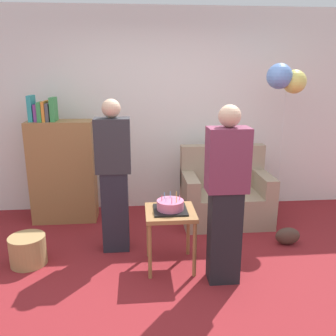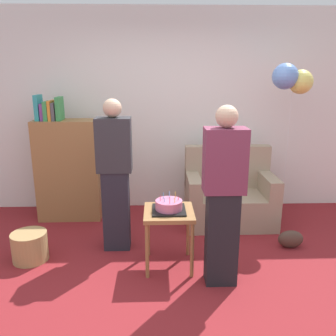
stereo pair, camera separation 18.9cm
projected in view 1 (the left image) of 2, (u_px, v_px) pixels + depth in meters
ground_plane at (181, 284)px, 3.28m from camera, size 8.00×8.00×0.00m
wall_back at (163, 112)px, 4.89m from camera, size 6.00×0.10×2.70m
couch at (225, 195)px, 4.59m from camera, size 1.10×0.70×0.96m
bookshelf at (63, 169)px, 4.53m from camera, size 0.80×0.36×1.61m
side_table at (170, 219)px, 3.46m from camera, size 0.48×0.48×0.59m
birthday_cake at (170, 206)px, 3.42m from camera, size 0.32×0.32×0.17m
person_blowing_candles at (114, 176)px, 3.72m from camera, size 0.36×0.22×1.63m
person_holding_cake at (226, 196)px, 3.13m from camera, size 0.36×0.22×1.63m
wicker_basket at (28, 250)px, 3.58m from camera, size 0.36×0.36×0.30m
handbag at (288, 236)px, 4.00m from camera, size 0.28×0.14×0.20m
balloon_bunch at (286, 79)px, 4.20m from camera, size 0.48×0.30×1.98m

